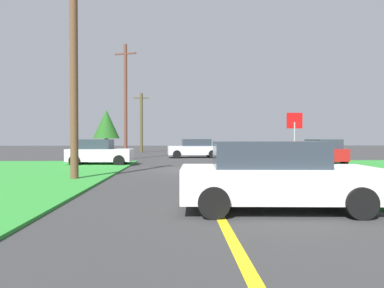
{
  "coord_description": "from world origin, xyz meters",
  "views": [
    {
      "loc": [
        -0.88,
        -18.57,
        1.69
      ],
      "look_at": [
        -0.09,
        2.05,
        1.34
      ],
      "focal_mm": 32.0,
      "sensor_mm": 36.0,
      "label": 1
    }
  ],
  "objects_px": {
    "car_approaching_junction": "(194,148)",
    "utility_pole_mid": "(126,100)",
    "stop_sign": "(294,131)",
    "parked_car_near_building": "(99,152)",
    "car_behind_on_main_road": "(275,176)",
    "oak_tree_left": "(106,124)",
    "utility_pole_far": "(141,122)",
    "car_on_crossroad": "(321,152)",
    "utility_pole_near": "(74,73)"
  },
  "relations": [
    {
      "from": "car_approaching_junction",
      "to": "utility_pole_mid",
      "type": "height_order",
      "value": "utility_pole_mid"
    },
    {
      "from": "stop_sign",
      "to": "parked_car_near_building",
      "type": "distance_m",
      "value": 11.96
    },
    {
      "from": "car_behind_on_main_road",
      "to": "oak_tree_left",
      "type": "bearing_deg",
      "value": 111.42
    },
    {
      "from": "car_behind_on_main_road",
      "to": "utility_pole_far",
      "type": "bearing_deg",
      "value": 104.56
    },
    {
      "from": "car_on_crossroad",
      "to": "utility_pole_near",
      "type": "xyz_separation_m",
      "value": [
        -13.59,
        -8.36,
        3.48
      ]
    },
    {
      "from": "utility_pole_near",
      "to": "utility_pole_mid",
      "type": "relative_size",
      "value": 0.92
    },
    {
      "from": "parked_car_near_building",
      "to": "stop_sign",
      "type": "bearing_deg",
      "value": -25.96
    },
    {
      "from": "car_behind_on_main_road",
      "to": "parked_car_near_building",
      "type": "height_order",
      "value": "same"
    },
    {
      "from": "utility_pole_mid",
      "to": "oak_tree_left",
      "type": "relative_size",
      "value": 1.82
    },
    {
      "from": "car_behind_on_main_road",
      "to": "utility_pole_near",
      "type": "distance_m",
      "value": 9.41
    },
    {
      "from": "stop_sign",
      "to": "utility_pole_mid",
      "type": "bearing_deg",
      "value": -46.14
    },
    {
      "from": "car_behind_on_main_road",
      "to": "utility_pole_mid",
      "type": "relative_size",
      "value": 0.5
    },
    {
      "from": "utility_pole_mid",
      "to": "oak_tree_left",
      "type": "height_order",
      "value": "utility_pole_mid"
    },
    {
      "from": "car_approaching_junction",
      "to": "oak_tree_left",
      "type": "distance_m",
      "value": 14.51
    },
    {
      "from": "car_behind_on_main_road",
      "to": "oak_tree_left",
      "type": "distance_m",
      "value": 34.01
    },
    {
      "from": "utility_pole_near",
      "to": "car_behind_on_main_road",
      "type": "bearing_deg",
      "value": -42.59
    },
    {
      "from": "car_behind_on_main_road",
      "to": "utility_pole_near",
      "type": "relative_size",
      "value": 0.55
    },
    {
      "from": "car_behind_on_main_road",
      "to": "car_on_crossroad",
      "type": "distance_m",
      "value": 15.96
    },
    {
      "from": "utility_pole_far",
      "to": "utility_pole_near",
      "type": "bearing_deg",
      "value": -89.43
    },
    {
      "from": "parked_car_near_building",
      "to": "car_on_crossroad",
      "type": "bearing_deg",
      "value": 3.94
    },
    {
      "from": "parked_car_near_building",
      "to": "oak_tree_left",
      "type": "xyz_separation_m",
      "value": [
        -3.42,
        18.49,
        2.52
      ]
    },
    {
      "from": "parked_car_near_building",
      "to": "utility_pole_near",
      "type": "relative_size",
      "value": 0.48
    },
    {
      "from": "stop_sign",
      "to": "utility_pole_near",
      "type": "height_order",
      "value": "utility_pole_near"
    },
    {
      "from": "car_on_crossroad",
      "to": "utility_pole_far",
      "type": "height_order",
      "value": "utility_pole_far"
    },
    {
      "from": "car_behind_on_main_road",
      "to": "utility_pole_mid",
      "type": "height_order",
      "value": "utility_pole_mid"
    },
    {
      "from": "car_approaching_junction",
      "to": "car_on_crossroad",
      "type": "bearing_deg",
      "value": 132.67
    },
    {
      "from": "stop_sign",
      "to": "utility_pole_near",
      "type": "distance_m",
      "value": 10.22
    },
    {
      "from": "car_approaching_junction",
      "to": "stop_sign",
      "type": "bearing_deg",
      "value": 102.71
    },
    {
      "from": "car_on_crossroad",
      "to": "utility_pole_mid",
      "type": "distance_m",
      "value": 15.1
    },
    {
      "from": "utility_pole_mid",
      "to": "car_on_crossroad",
      "type": "bearing_deg",
      "value": -20.78
    },
    {
      "from": "car_behind_on_main_road",
      "to": "oak_tree_left",
      "type": "relative_size",
      "value": 0.92
    },
    {
      "from": "car_behind_on_main_road",
      "to": "oak_tree_left",
      "type": "height_order",
      "value": "oak_tree_left"
    },
    {
      "from": "car_approaching_junction",
      "to": "car_on_crossroad",
      "type": "relative_size",
      "value": 1.11
    },
    {
      "from": "utility_pole_far",
      "to": "car_on_crossroad",
      "type": "bearing_deg",
      "value": -53.46
    },
    {
      "from": "stop_sign",
      "to": "utility_pole_mid",
      "type": "relative_size",
      "value": 0.32
    },
    {
      "from": "utility_pole_mid",
      "to": "utility_pole_far",
      "type": "xyz_separation_m",
      "value": [
        -0.22,
        13.53,
        -1.1
      ]
    },
    {
      "from": "stop_sign",
      "to": "utility_pole_far",
      "type": "height_order",
      "value": "utility_pole_far"
    },
    {
      "from": "car_behind_on_main_road",
      "to": "utility_pole_near",
      "type": "height_order",
      "value": "utility_pole_near"
    },
    {
      "from": "utility_pole_mid",
      "to": "utility_pole_far",
      "type": "relative_size",
      "value": 1.3
    },
    {
      "from": "stop_sign",
      "to": "oak_tree_left",
      "type": "bearing_deg",
      "value": -56.87
    },
    {
      "from": "utility_pole_near",
      "to": "utility_pole_far",
      "type": "distance_m",
      "value": 27.07
    },
    {
      "from": "car_approaching_junction",
      "to": "parked_car_near_building",
      "type": "distance_m",
      "value": 10.28
    },
    {
      "from": "car_on_crossroad",
      "to": "utility_pole_far",
      "type": "distance_m",
      "value": 23.45
    },
    {
      "from": "stop_sign",
      "to": "oak_tree_left",
      "type": "height_order",
      "value": "oak_tree_left"
    },
    {
      "from": "car_approaching_junction",
      "to": "utility_pole_mid",
      "type": "xyz_separation_m",
      "value": [
        -5.58,
        -2.33,
        3.91
      ]
    },
    {
      "from": "car_approaching_junction",
      "to": "utility_pole_mid",
      "type": "relative_size",
      "value": 0.5
    },
    {
      "from": "utility_pole_near",
      "to": "utility_pole_far",
      "type": "relative_size",
      "value": 1.19
    },
    {
      "from": "car_on_crossroad",
      "to": "parked_car_near_building",
      "type": "distance_m",
      "value": 14.43
    },
    {
      "from": "car_behind_on_main_road",
      "to": "utility_pole_far",
      "type": "relative_size",
      "value": 0.65
    },
    {
      "from": "car_on_crossroad",
      "to": "oak_tree_left",
      "type": "distance_m",
      "value": 25.4
    }
  ]
}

